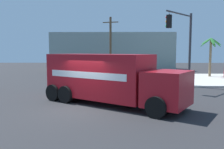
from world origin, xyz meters
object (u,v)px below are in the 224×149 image
palm_tree_far (211,49)px  traffic_light_primary (183,38)px  delivery_truck (109,78)px  utility_pole (111,44)px

palm_tree_far → traffic_light_primary: bearing=-124.0°
delivery_truck → traffic_light_primary: 8.64m
palm_tree_far → utility_pole: (-11.50, 5.31, 0.74)m
traffic_light_primary → palm_tree_far: (5.36, 7.95, -0.85)m
delivery_truck → traffic_light_primary: traffic_light_primary is taller
palm_tree_far → delivery_truck: bearing=-128.9°
traffic_light_primary → palm_tree_far: 9.62m
delivery_truck → utility_pole: (-0.35, 19.12, 2.46)m
delivery_truck → utility_pole: bearing=91.0°
delivery_truck → traffic_light_primary: bearing=45.3°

